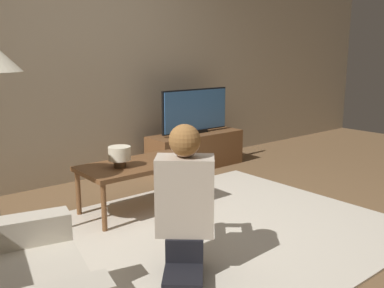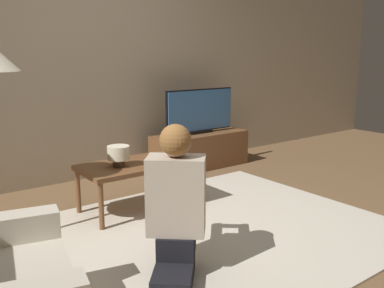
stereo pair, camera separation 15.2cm
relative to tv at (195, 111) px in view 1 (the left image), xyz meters
name	(u,v)px [view 1 (the left image)]	position (x,y,z in m)	size (l,w,h in m)	color
ground_plane	(200,238)	(-1.24, -1.53, -0.67)	(10.00, 10.00, 0.00)	brown
wall_back	(75,55)	(-1.24, 0.40, 0.63)	(10.00, 0.06, 2.60)	tan
rug	(200,237)	(-1.24, -1.53, -0.66)	(2.93, 2.17, 0.02)	beige
tv_stand	(196,150)	(0.00, 0.00, -0.46)	(1.17, 0.40, 0.41)	brown
tv	(195,111)	(0.00, 0.00, 0.00)	(0.92, 0.08, 0.51)	black
coffee_table	(140,168)	(-1.27, -0.78, -0.29)	(0.99, 0.52, 0.42)	brown
person_kneeling	(185,202)	(-1.64, -1.86, -0.21)	(0.69, 0.73, 0.91)	black
table_lamp	(120,155)	(-1.46, -0.80, -0.14)	(0.18, 0.18, 0.17)	#4C3823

